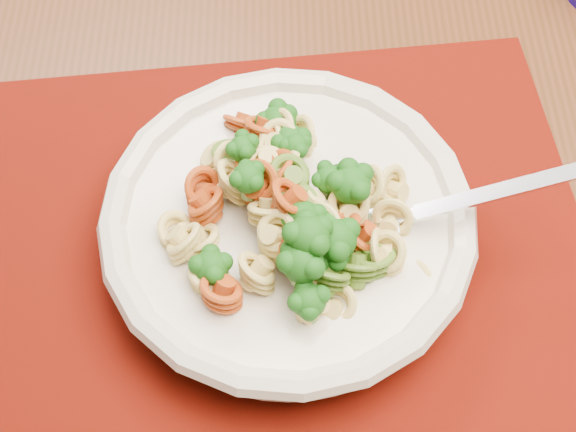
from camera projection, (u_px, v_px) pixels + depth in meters
name	position (u px, v px, depth m)	size (l,w,h in m)	color
dining_table	(337.00, 239.00, 0.68)	(1.76, 1.45, 0.73)	#4C2715
placemat	(265.00, 254.00, 0.57)	(0.47, 0.36, 0.00)	#520A03
pasta_bowl	(288.00, 224.00, 0.55)	(0.26, 0.26, 0.05)	silver
pasta_broccoli_heap	(288.00, 211.00, 0.54)	(0.22, 0.22, 0.06)	#EFDF76
fork	(379.00, 223.00, 0.53)	(0.19, 0.02, 0.01)	silver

